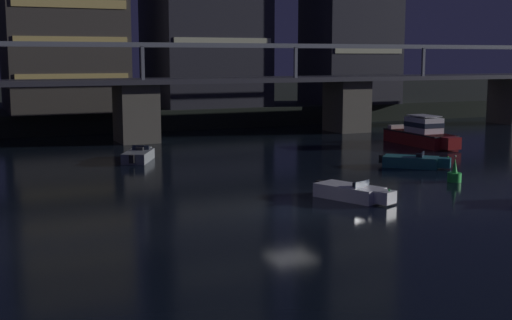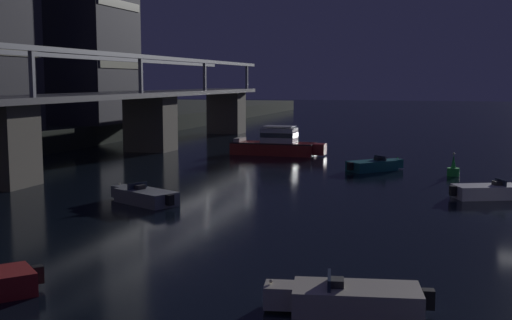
% 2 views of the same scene
% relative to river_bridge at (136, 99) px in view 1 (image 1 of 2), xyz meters
% --- Properties ---
extents(ground_plane, '(400.00, 400.00, 0.00)m').
position_rel_river_bridge_xyz_m(ground_plane, '(0.00, -33.11, -4.15)').
color(ground_plane, black).
extents(far_riverbank, '(240.00, 80.00, 2.20)m').
position_rel_river_bridge_xyz_m(far_riverbank, '(0.00, 48.01, -3.05)').
color(far_riverbank, black).
rests_on(far_riverbank, ground).
extents(river_bridge, '(99.43, 6.40, 9.38)m').
position_rel_river_bridge_xyz_m(river_bridge, '(0.00, 0.00, 0.00)').
color(river_bridge, '#605B51').
rests_on(river_bridge, ground).
extents(tower_west_tall, '(12.31, 13.46, 19.28)m').
position_rel_river_bridge_xyz_m(tower_west_tall, '(-4.62, 14.06, 7.54)').
color(tower_west_tall, '#423D38').
rests_on(tower_west_tall, far_riverbank).
extents(cabin_cruiser_near_left, '(2.84, 9.18, 2.79)m').
position_rel_river_bridge_xyz_m(cabin_cruiser_near_left, '(23.42, -13.18, -3.10)').
color(cabin_cruiser_near_left, maroon).
rests_on(cabin_cruiser_near_left, ground).
extents(speedboat_near_center, '(4.45, 4.33, 1.16)m').
position_rel_river_bridge_xyz_m(speedboat_near_center, '(14.97, -23.44, -3.73)').
color(speedboat_near_center, '#196066').
rests_on(speedboat_near_center, ground).
extents(speedboat_mid_right, '(3.42, 4.93, 1.16)m').
position_rel_river_bridge_xyz_m(speedboat_mid_right, '(-2.86, -12.17, -3.73)').
color(speedboat_mid_right, gray).
rests_on(speedboat_mid_right, ground).
extents(speedboat_far_right, '(3.18, 5.05, 1.16)m').
position_rel_river_bridge_xyz_m(speedboat_far_right, '(4.67, -31.60, -3.73)').
color(speedboat_far_right, silver).
rests_on(speedboat_far_right, ground).
extents(channel_buoy, '(0.90, 0.90, 1.76)m').
position_rel_river_bridge_xyz_m(channel_buoy, '(13.74, -29.45, -3.67)').
color(channel_buoy, green).
rests_on(channel_buoy, ground).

